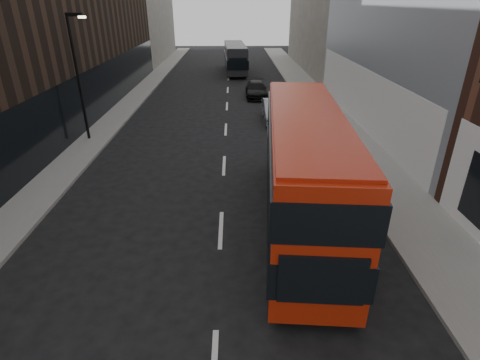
{
  "coord_description": "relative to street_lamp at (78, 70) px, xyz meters",
  "views": [
    {
      "loc": [
        0.49,
        -3.81,
        7.76
      ],
      "look_at": [
        0.7,
        7.08,
        2.5
      ],
      "focal_mm": 28.0,
      "sensor_mm": 36.0,
      "label": 1
    }
  ],
  "objects": [
    {
      "name": "building_left_far",
      "position": [
        -3.28,
        34.0,
        2.32
      ],
      "size": [
        5.0,
        20.0,
        13.0
      ],
      "primitive_type": "cube",
      "color": "#6A655E",
      "rests_on": "ground"
    },
    {
      "name": "grey_bus",
      "position": [
        9.02,
        23.6,
        -2.48
      ],
      "size": [
        2.81,
        9.94,
        3.18
      ],
      "rotation": [
        0.0,
        0.0,
        0.05
      ],
      "color": "black",
      "rests_on": "ground"
    },
    {
      "name": "car_b",
      "position": [
        11.62,
        3.95,
        -3.46
      ],
      "size": [
        1.57,
        4.38,
        1.44
      ],
      "primitive_type": "imported",
      "rotation": [
        0.0,
        0.0,
        0.01
      ],
      "color": "#909498",
      "rests_on": "ground"
    },
    {
      "name": "building_left_mid",
      "position": [
        -3.28,
        12.0,
        2.82
      ],
      "size": [
        5.0,
        24.0,
        14.0
      ],
      "primitive_type": "cube",
      "color": "black",
      "rests_on": "ground"
    },
    {
      "name": "street_lamp",
      "position": [
        0.0,
        0.0,
        0.0
      ],
      "size": [
        1.06,
        0.22,
        7.0
      ],
      "color": "black",
      "rests_on": "sidewalk_left"
    },
    {
      "name": "car_a",
      "position": [
        11.76,
        -6.0,
        -3.48
      ],
      "size": [
        1.81,
        4.18,
        1.41
      ],
      "primitive_type": "imported",
      "rotation": [
        0.0,
        0.0,
        -0.04
      ],
      "color": "black",
      "rests_on": "ground"
    },
    {
      "name": "sidewalk_left",
      "position": [
        0.22,
        7.0,
        -4.11
      ],
      "size": [
        2.0,
        80.0,
        0.15
      ],
      "primitive_type": "cube",
      "color": "slate",
      "rests_on": "ground"
    },
    {
      "name": "red_bus",
      "position": [
        11.21,
        -9.66,
        -1.76
      ],
      "size": [
        3.45,
        10.96,
        4.36
      ],
      "rotation": [
        0.0,
        0.0,
        -0.08
      ],
      "color": "#981B09",
      "rests_on": "ground"
    },
    {
      "name": "car_c",
      "position": [
        10.76,
        11.17,
        -3.54
      ],
      "size": [
        1.83,
        4.45,
        1.29
      ],
      "primitive_type": "imported",
      "rotation": [
        0.0,
        0.0,
        -0.0
      ],
      "color": "black",
      "rests_on": "ground"
    },
    {
      "name": "sidewalk_right",
      "position": [
        15.72,
        7.0,
        -4.11
      ],
      "size": [
        3.0,
        80.0,
        0.15
      ],
      "primitive_type": "cube",
      "color": "slate",
      "rests_on": "ground"
    }
  ]
}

